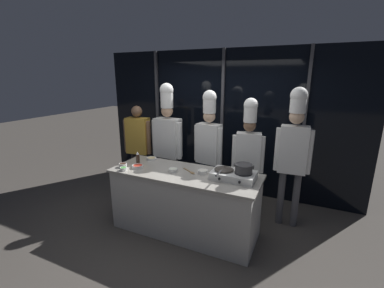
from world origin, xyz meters
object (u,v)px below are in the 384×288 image
Objects in this scene: person_guest at (138,142)px; chef_head at (168,136)px; prep_bowl_bean_sprouts at (173,170)px; chef_pastry at (294,145)px; prep_bowl_chili_flakes at (138,166)px; prep_bowl_soy_glaze at (123,165)px; serving_spoon_slotted at (191,172)px; stock_pot at (244,168)px; chef_sous at (209,140)px; frying_pan at (224,168)px; prep_bowl_scallions at (123,169)px; prep_bowl_garlic at (203,172)px; chef_line at (248,149)px; prep_bowl_ginger at (152,158)px; squeeze_bottle_soy at (138,158)px; portable_stove at (233,175)px.

chef_head reaches higher than person_guest.
prep_bowl_bean_sprouts is 0.06× the size of chef_head.
person_guest is at bearing -2.16° from chef_pastry.
prep_bowl_chili_flakes is 0.23m from prep_bowl_soy_glaze.
prep_bowl_soy_glaze is at bearing 106.76° from person_guest.
prep_bowl_bean_sprouts is 0.50× the size of serving_spoon_slotted.
chef_sous is at bearing 136.08° from stock_pot.
prep_bowl_bean_sprouts is 1.44m from person_guest.
frying_pan is at bearing 152.67° from person_guest.
prep_bowl_garlic is at bearing 18.60° from prep_bowl_scallions.
prep_bowl_chili_flakes is at bearing -169.00° from prep_bowl_garlic.
chef_head is at bearing -9.90° from chef_line.
prep_bowl_ginger is 0.08× the size of chef_sous.
prep_bowl_chili_flakes is 1.68m from chef_line.
chef_sous is at bearing -3.06° from chef_pastry.
squeeze_bottle_soy reaches higher than prep_bowl_garlic.
prep_bowl_chili_flakes is 1.09m from person_guest.
frying_pan is 0.74m from chef_line.
squeeze_bottle_soy reaches higher than prep_bowl_ginger.
prep_bowl_ginger is at bearing 134.40° from person_guest.
prep_bowl_soy_glaze is (-1.60, -0.25, -0.02)m from portable_stove.
prep_bowl_garlic is at bearing -12.07° from prep_bowl_ginger.
prep_bowl_bean_sprouts is (-0.97, -0.11, -0.14)m from stock_pot.
prep_bowl_bean_sprouts is at bearing 20.57° from prep_bowl_scallions.
prep_bowl_bean_sprouts is 0.91m from chef_sous.
person_guest is 0.89× the size of chef_line.
stock_pot is at bearing 1.21° from frying_pan.
stock_pot is 1.52× the size of prep_bowl_chili_flakes.
chef_line reaches higher than prep_bowl_garlic.
prep_bowl_ginger is 1.28× the size of prep_bowl_bean_sprouts.
squeeze_bottle_soy is 2.30m from chef_pastry.
prep_bowl_bean_sprouts is at bearing -172.38° from portable_stove.
stock_pot reaches higher than prep_bowl_bean_sprouts.
chef_head is (-1.51, 0.68, 0.13)m from stock_pot.
prep_bowl_garlic is 0.42m from prep_bowl_bean_sprouts.
squeeze_bottle_soy is 0.09× the size of chef_head.
chef_sous is (0.75, 0.93, 0.25)m from prep_bowl_chili_flakes.
stock_pot reaches higher than frying_pan.
chef_head is (0.22, 0.93, 0.26)m from prep_bowl_soy_glaze.
prep_bowl_scallions reaches higher than prep_bowl_ginger.
portable_stove reaches higher than prep_bowl_bean_sprouts.
chef_pastry reaches higher than serving_spoon_slotted.
prep_bowl_scallions is 0.05× the size of chef_sous.
prep_bowl_garlic is 1.20m from chef_head.
squeeze_bottle_soy reaches higher than serving_spoon_slotted.
portable_stove reaches higher than prep_bowl_scallions.
portable_stove is 0.28× the size of chef_sous.
prep_bowl_ginger is 0.85m from serving_spoon_slotted.
person_guest is at bearing -10.81° from chef_line.
prep_bowl_soy_glaze is 0.46× the size of serving_spoon_slotted.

